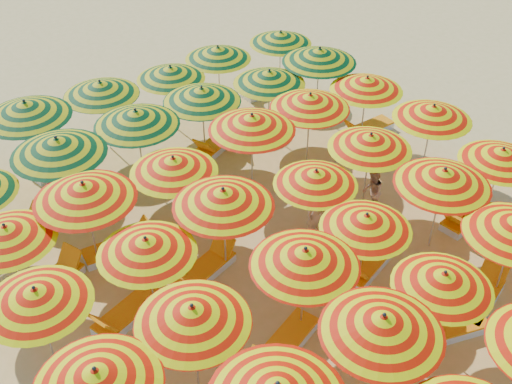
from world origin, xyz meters
The scene contains 48 objects.
ground centered at (0.00, 0.00, 0.00)m, with size 120.00×120.00×0.00m, color #F2BD6B.
umbrella_8 centered at (-0.93, -4.45, 2.13)m, with size 2.65×2.65×2.42m.
umbrella_9 centered at (1.00, -4.25, 1.89)m, with size 2.19×2.19×2.14m.
umbrella_12 centered at (-5.46, -2.39, 2.08)m, with size 2.72×2.72×2.36m.
umbrella_13 centered at (-3.45, -2.17, 2.04)m, with size 2.79×2.79×2.32m.
umbrella_14 centered at (-0.90, -2.30, 2.10)m, with size 2.39×2.39×2.39m.
umbrella_15 centered at (1.03, -2.10, 1.90)m, with size 2.05×2.05×2.16m.
umbrella_16 centered at (3.38, -2.21, 2.12)m, with size 2.33×2.33×2.41m.
umbrella_17 centered at (5.47, -2.33, 1.94)m, with size 2.72×2.72×2.20m.
umbrella_18 centered at (-5.53, 0.04, 1.97)m, with size 2.54×2.54×2.24m.
umbrella_19 centered at (-3.18, 0.03, 1.96)m, with size 2.17×2.17×2.23m.
umbrella_20 centered at (-1.13, 0.20, 2.15)m, with size 2.89×2.89×2.44m.
umbrella_21 centered at (1.23, -0.22, 1.90)m, with size 2.67×2.67×2.16m.
umbrella_22 centered at (3.25, 0.00, 2.01)m, with size 2.63×2.63×2.28m.
umbrella_23 centered at (5.62, 0.00, 2.02)m, with size 2.56×2.56×2.29m.
umbrella_24 centered at (-5.33, 2.19, 1.94)m, with size 2.48×2.48×2.21m.
umbrella_25 centered at (-3.50, 2.22, 2.18)m, with size 2.71×2.71×2.48m.
umbrella_26 centered at (-1.25, 2.13, 2.00)m, with size 2.78×2.78×2.28m.
umbrella_27 centered at (1.27, 2.36, 2.15)m, with size 2.56×2.56×2.44m.
umbrella_28 centered at (3.27, 2.36, 2.09)m, with size 2.98×2.98×2.37m.
umbrella_29 centered at (5.36, 2.26, 2.00)m, with size 2.77×2.77×2.27m.
umbrella_31 centered at (-3.25, 4.24, 2.21)m, with size 3.14×3.14×2.51m.
umbrella_32 centered at (-1.01, 4.39, 2.14)m, with size 2.66×2.66×2.43m.
umbrella_33 centered at (1.11, 4.49, 2.08)m, with size 2.49×2.49×2.36m.
umbrella_34 centered at (3.33, 4.27, 2.02)m, with size 2.86×2.86×2.29m.
umbrella_35 centered at (5.28, 4.25, 2.16)m, with size 2.84×2.84×2.46m.
umbrella_37 centered at (-3.20, 6.44, 2.21)m, with size 3.06×3.06×2.51m.
umbrella_38 centered at (-0.97, 6.59, 2.04)m, with size 2.74×2.74×2.32m.
umbrella_39 centered at (1.23, 6.40, 1.94)m, with size 2.57×2.57×2.21m.
umbrella_40 centered at (3.11, 6.62, 1.97)m, with size 2.24×2.24×2.24m.
umbrella_41 centered at (5.45, 6.37, 1.94)m, with size 2.29×2.29×2.21m.
lounger_4 centered at (1.50, -4.31, 0.15)m, with size 1.83×1.10×0.69m.
lounger_5 centered at (2.79, -4.20, 0.15)m, with size 1.83×1.06×0.69m.
lounger_7 centered at (-1.50, -2.52, 0.15)m, with size 1.83×1.08×0.69m.
lounger_8 centered at (1.53, -1.90, 0.15)m, with size 1.83×1.04×0.69m.
lounger_9 centered at (4.87, -2.16, 0.15)m, with size 1.78×0.75×0.69m.
lounger_10 centered at (-3.78, 0.21, 0.15)m, with size 1.83×1.03×0.69m.
lounger_11 centered at (-1.63, 0.33, 0.15)m, with size 1.82×1.01×0.69m.
lounger_12 centered at (-4.74, 2.10, 0.15)m, with size 1.83×1.14×0.69m.
lounger_13 centered at (-2.90, 2.23, 0.15)m, with size 1.79×0.81×0.69m.
lounger_14 centered at (5.87, 2.47, 0.15)m, with size 1.75×0.63×0.69m.
lounger_15 centered at (-4.79, 4.24, 0.15)m, with size 1.80×0.83×0.69m.
lounger_16 centered at (1.61, 4.63, 0.15)m, with size 1.82×1.18×0.69m.
lounger_17 centered at (2.73, 4.31, 0.15)m, with size 1.74×0.59×0.69m.
lounger_19 centered at (-2.70, 6.42, 0.15)m, with size 1.82×0.95×0.69m.
lounger_20 centered at (4.86, 6.48, 0.15)m, with size 1.74×0.59×0.69m.
beachgoer_b centered at (3.16, -0.35, 0.65)m, with size 0.63×0.49×1.31m, color tan.
beachgoer_a centered at (1.34, -0.27, 0.79)m, with size 0.58×0.38×1.58m, color tan.
Camera 1 is at (-7.25, -9.10, 10.87)m, focal length 45.00 mm.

